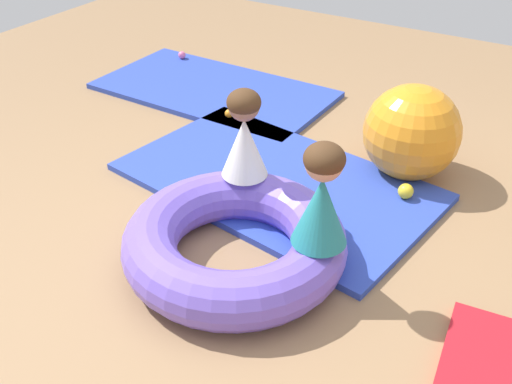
{
  "coord_description": "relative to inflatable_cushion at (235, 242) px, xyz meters",
  "views": [
    {
      "loc": [
        1.14,
        -1.86,
        1.93
      ],
      "look_at": [
        -0.12,
        0.24,
        0.31
      ],
      "focal_mm": 41.83,
      "sensor_mm": 36.0,
      "label": 1
    }
  ],
  "objects": [
    {
      "name": "play_ball_pink",
      "position": [
        -1.85,
        2.02,
        -0.06
      ],
      "size": [
        0.06,
        0.06,
        0.06
      ],
      "primitive_type": "sphere",
      "color": "pink",
      "rests_on": "gym_mat_far_right"
    },
    {
      "name": "play_ball_orange",
      "position": [
        -0.87,
        1.27,
        -0.06
      ],
      "size": [
        0.06,
        0.06,
        0.06
      ],
      "primitive_type": "sphere",
      "color": "orange",
      "rests_on": "gym_mat_near_right"
    },
    {
      "name": "exercise_ball_large",
      "position": [
        0.44,
        1.25,
        0.15
      ],
      "size": [
        0.57,
        0.57,
        0.57
      ],
      "primitive_type": "sphere",
      "color": "orange",
      "rests_on": "ground"
    },
    {
      "name": "child_in_teal",
      "position": [
        0.41,
        0.06,
        0.37
      ],
      "size": [
        0.26,
        0.26,
        0.49
      ],
      "rotation": [
        0.0,
        0.0,
        4.67
      ],
      "color": "teal",
      "rests_on": "inflatable_cushion"
    },
    {
      "name": "gym_mat_near_right",
      "position": [
        -0.18,
        0.74,
        -0.11
      ],
      "size": [
        1.96,
        1.34,
        0.04
      ],
      "primitive_type": "cube",
      "rotation": [
        0.0,
        0.0,
        -0.15
      ],
      "color": "#2D47B7",
      "rests_on": "ground"
    },
    {
      "name": "gym_mat_far_right",
      "position": [
        -1.26,
        1.65,
        -0.11
      ],
      "size": [
        1.82,
        1.0,
        0.04
      ],
      "primitive_type": "cube",
      "rotation": [
        0.0,
        0.0,
        -0.02
      ],
      "color": "#2D47B7",
      "rests_on": "ground"
    },
    {
      "name": "inflatable_cushion",
      "position": [
        0.0,
        0.0,
        0.0
      ],
      "size": [
        1.09,
        1.09,
        0.27
      ],
      "primitive_type": "torus",
      "color": "#7056D1",
      "rests_on": "ground"
    },
    {
      "name": "ground_plane",
      "position": [
        0.12,
        -0.04,
        -0.13
      ],
      "size": [
        8.0,
        8.0,
        0.0
      ],
      "primitive_type": "plane",
      "color": "#93704C"
    },
    {
      "name": "play_ball_yellow",
      "position": [
        0.54,
        0.94,
        -0.05
      ],
      "size": [
        0.09,
        0.09,
        0.09
      ],
      "primitive_type": "sphere",
      "color": "yellow",
      "rests_on": "gym_mat_near_right"
    },
    {
      "name": "child_in_white",
      "position": [
        -0.18,
        0.38,
        0.37
      ],
      "size": [
        0.35,
        0.35,
        0.48
      ],
      "rotation": [
        0.0,
        0.0,
        4.02
      ],
      "color": "white",
      "rests_on": "inflatable_cushion"
    }
  ]
}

